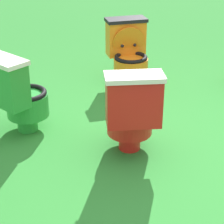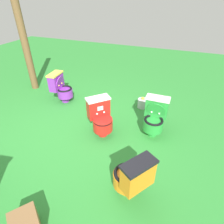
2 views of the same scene
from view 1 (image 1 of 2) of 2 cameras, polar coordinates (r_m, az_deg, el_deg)
The scene contains 4 objects.
ground at distance 3.47m, azimuth 12.12°, elevation -6.23°, with size 14.00×14.00×0.00m, color #2D8433.
toilet_orange at distance 4.62m, azimuth 2.23°, elevation 7.99°, with size 0.63×0.61×0.73m.
toilet_green at distance 3.69m, azimuth -12.63°, elevation 2.37°, with size 0.43×0.49×0.73m.
toilet_red at distance 3.30m, azimuth 2.63°, elevation 0.01°, with size 0.63×0.63×0.73m.
Camera 1 is at (1.32, -2.62, 1.84)m, focal length 67.76 mm.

